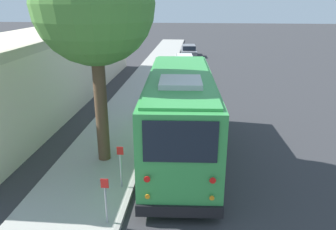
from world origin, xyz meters
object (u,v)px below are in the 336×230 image
at_px(sign_post_far, 121,166).
at_px(parked_sedan_white, 185,62).
at_px(parked_sedan_gray, 189,51).
at_px(parked_sedan_black, 185,81).
at_px(sign_post_near, 106,200).
at_px(shuttle_bus, 180,111).

bearing_deg(sign_post_far, parked_sedan_white, -3.52).
bearing_deg(sign_post_far, parked_sedan_gray, -3.11).
relative_size(parked_sedan_black, sign_post_far, 3.02).
relative_size(parked_sedan_white, parked_sedan_gray, 1.02).
relative_size(parked_sedan_gray, sign_post_far, 3.15).
xyz_separation_m(parked_sedan_black, sign_post_near, (-15.41, 1.65, 0.27)).
bearing_deg(parked_sedan_white, parked_sedan_black, 177.68).
bearing_deg(parked_sedan_white, sign_post_far, 171.55).
height_order(parked_sedan_white, parked_sedan_gray, parked_sedan_gray).
relative_size(shuttle_bus, sign_post_near, 6.49).
bearing_deg(parked_sedan_gray, sign_post_near, 173.19).
relative_size(parked_sedan_white, sign_post_near, 3.37).
xyz_separation_m(parked_sedan_white, sign_post_near, (-23.02, 1.30, 0.29)).
height_order(shuttle_bus, parked_sedan_gray, shuttle_bus).
height_order(parked_sedan_black, sign_post_far, sign_post_far).
distance_m(parked_sedan_white, sign_post_near, 23.06).
bearing_deg(parked_sedan_gray, sign_post_far, 173.00).
bearing_deg(sign_post_near, parked_sedan_gray, -2.91).
bearing_deg(parked_sedan_gray, parked_sedan_black, 176.63).
height_order(parked_sedan_gray, sign_post_near, sign_post_near).
height_order(parked_sedan_black, parked_sedan_gray, parked_sedan_black).
distance_m(parked_sedan_white, sign_post_far, 21.16).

